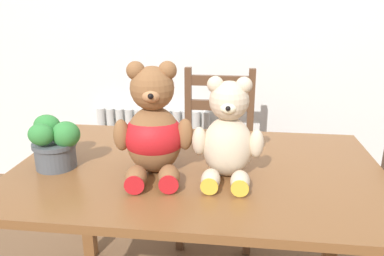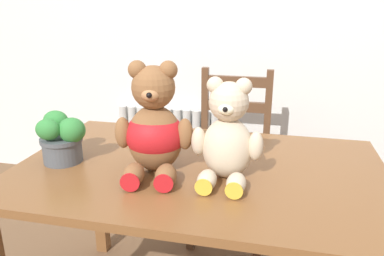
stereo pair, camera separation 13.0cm
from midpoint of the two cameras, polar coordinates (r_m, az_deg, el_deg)
wall_back at (r=2.62m, az=2.73°, el=17.61°), size 8.00×0.04×2.60m
radiator at (r=2.84m, az=-7.16°, el=-3.81°), size 0.85×0.10×0.61m
dining_table at (r=1.46m, az=-1.70°, el=-9.40°), size 1.37×0.88×0.75m
wooden_chair_behind at (r=2.22m, az=2.14°, el=-4.30°), size 0.42×0.43×0.98m
teddy_bear_left at (r=1.33m, az=-8.71°, el=-0.42°), size 0.28×0.31×0.40m
teddy_bear_right at (r=1.28m, az=2.60°, el=-1.23°), size 0.25×0.24×0.36m
potted_plant at (r=1.49m, az=-22.59°, el=-2.24°), size 0.20×0.16×0.19m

